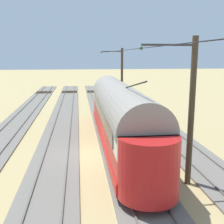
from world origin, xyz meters
TOP-DOWN VIEW (x-y plane):
  - ground_plane at (0.00, 0.00)m, footprint 220.00×220.00m
  - track_streetcar_siding at (-6.31, -0.31)m, footprint 2.80×80.00m
  - track_adjacent_siding at (-2.10, -0.31)m, footprint 2.80×80.00m
  - track_third_siding at (2.10, -0.31)m, footprint 2.80×80.00m
  - vintage_streetcar at (-2.10, -1.67)m, footprint 2.65×18.24m
  - catenary_pole_foreground at (-4.47, -16.37)m, footprint 2.66×0.28m
  - catenary_pole_mid_near at (-4.47, 4.45)m, footprint 2.66×0.28m
  - overhead_wire_run at (-2.14, 3.76)m, footprint 2.45×45.62m

SIDE VIEW (x-z plane):
  - ground_plane at x=0.00m, z-range 0.00..0.00m
  - track_streetcar_siding at x=-6.31m, z-range -0.04..0.14m
  - track_adjacent_siding at x=-2.10m, z-range -0.04..0.14m
  - track_third_siding at x=2.10m, z-range -0.04..0.14m
  - vintage_streetcar at x=-2.10m, z-range -0.21..4.74m
  - catenary_pole_foreground at x=-4.47m, z-range 0.15..7.14m
  - catenary_pole_mid_near at x=-4.47m, z-range 0.15..7.14m
  - overhead_wire_run at x=-2.14m, z-range 6.36..6.53m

